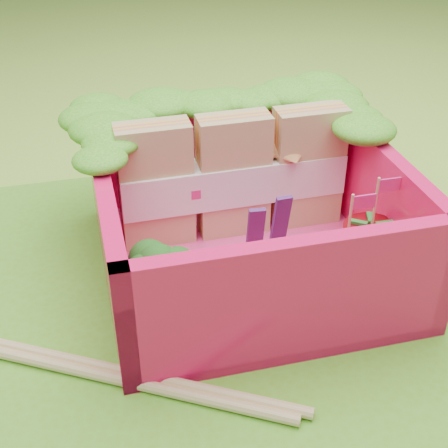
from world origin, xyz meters
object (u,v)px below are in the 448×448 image
broccoli (158,276)px  strawberry_left (343,268)px  bento_box (248,216)px  sandwich_stack (235,176)px  strawberry_right (368,249)px

broccoli → strawberry_left: size_ratio=0.65×
bento_box → sandwich_stack: sandwich_stack is taller
bento_box → sandwich_stack: (0.01, 0.25, 0.07)m
sandwich_stack → strawberry_left: size_ratio=2.21×
sandwich_stack → broccoli: size_ratio=3.40×
strawberry_left → strawberry_right: size_ratio=1.01×
sandwich_stack → strawberry_left: (0.31, -0.60, -0.16)m
broccoli → strawberry_left: strawberry_left is taller
broccoli → bento_box: bearing=32.6°
bento_box → strawberry_left: (0.32, -0.35, -0.09)m
bento_box → strawberry_left: size_ratio=2.66×
sandwich_stack → strawberry_right: (0.47, -0.50, -0.16)m
sandwich_stack → strawberry_right: sandwich_stack is taller
bento_box → sandwich_stack: bearing=88.7°
bento_box → strawberry_right: 0.55m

